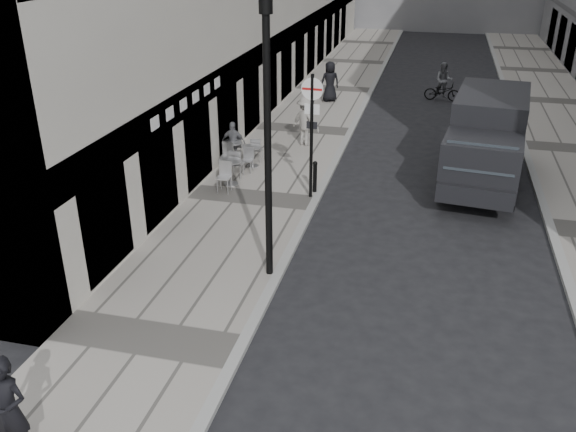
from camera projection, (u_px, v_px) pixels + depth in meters
name	position (u px, v px, depth m)	size (l,w,h in m)	color
sidewalk	(304.00, 130.00, 26.26)	(4.00, 60.00, 0.12)	gray
walking_man	(9.00, 409.00, 9.55)	(0.69, 0.45, 1.88)	black
sign_post	(312.00, 121.00, 18.49)	(0.67, 0.11, 3.93)	black
lamppost	(268.00, 132.00, 13.65)	(0.29, 0.29, 6.56)	black
bollard_near	(315.00, 178.00, 19.70)	(0.13, 0.13, 0.98)	black
bollard_far	(315.00, 178.00, 19.72)	(0.13, 0.13, 0.96)	black
panel_van	(487.00, 136.00, 20.34)	(3.01, 6.44, 2.93)	black
cyclist	(443.00, 86.00, 30.68)	(1.83, 0.76, 1.92)	black
pedestrian_a	(233.00, 142.00, 22.15)	(0.89, 0.37, 1.52)	slate
pedestrian_b	(306.00, 121.00, 23.87)	(1.26, 0.72, 1.94)	gray
pedestrian_c	(330.00, 82.00, 30.04)	(0.96, 0.62, 1.96)	black
cafe_table_near	(252.00, 155.00, 21.85)	(0.69, 1.56, 0.89)	silver
cafe_table_mid	(230.00, 170.00, 20.28)	(0.78, 1.75, 1.00)	silver
cafe_table_far	(232.00, 151.00, 22.13)	(0.75, 1.69, 0.96)	#BBBCBE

